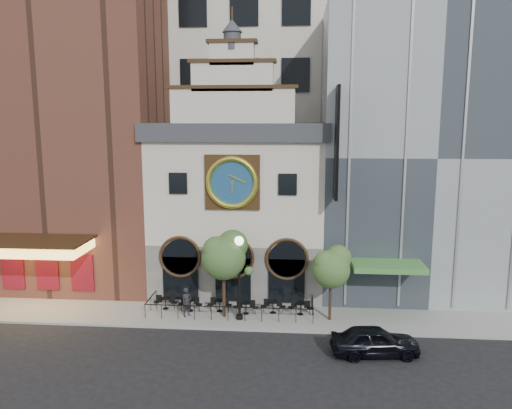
{
  "coord_description": "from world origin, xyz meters",
  "views": [
    {
      "loc": [
        4.09,
        -28.13,
        12.6
      ],
      "look_at": [
        1.38,
        6.0,
        6.74
      ],
      "focal_mm": 35.0,
      "sensor_mm": 36.0,
      "label": 1
    }
  ],
  "objects_px": {
    "bistro_3": "(246,307)",
    "car_right": "(375,341)",
    "lamppost": "(239,268)",
    "tree_right": "(332,266)",
    "pedestrian": "(187,302)",
    "tree_left": "(224,254)",
    "bistro_1": "(190,304)",
    "bistro_4": "(273,306)",
    "bistro_5": "(300,308)",
    "bistro_2": "(220,305)",
    "bistro_0": "(166,302)"
  },
  "relations": [
    {
      "from": "bistro_2",
      "to": "pedestrian",
      "type": "distance_m",
      "value": 2.23
    },
    {
      "from": "bistro_3",
      "to": "tree_left",
      "type": "distance_m",
      "value": 3.9
    },
    {
      "from": "bistro_1",
      "to": "lamppost",
      "type": "height_order",
      "value": "lamppost"
    },
    {
      "from": "bistro_2",
      "to": "car_right",
      "type": "relative_size",
      "value": 0.33
    },
    {
      "from": "bistro_5",
      "to": "bistro_2",
      "type": "bearing_deg",
      "value": 178.61
    },
    {
      "from": "pedestrian",
      "to": "tree_right",
      "type": "height_order",
      "value": "tree_right"
    },
    {
      "from": "bistro_5",
      "to": "bistro_3",
      "type": "bearing_deg",
      "value": -177.16
    },
    {
      "from": "bistro_3",
      "to": "car_right",
      "type": "bearing_deg",
      "value": -32.93
    },
    {
      "from": "bistro_2",
      "to": "tree_left",
      "type": "xyz_separation_m",
      "value": [
        0.47,
        -0.78,
        3.64
      ]
    },
    {
      "from": "bistro_4",
      "to": "pedestrian",
      "type": "relative_size",
      "value": 0.84
    },
    {
      "from": "bistro_3",
      "to": "tree_left",
      "type": "bearing_deg",
      "value": -159.87
    },
    {
      "from": "bistro_4",
      "to": "bistro_5",
      "type": "bearing_deg",
      "value": -3.99
    },
    {
      "from": "bistro_3",
      "to": "tree_left",
      "type": "relative_size",
      "value": 0.28
    },
    {
      "from": "bistro_3",
      "to": "tree_right",
      "type": "xyz_separation_m",
      "value": [
        5.4,
        -0.48,
        3.03
      ]
    },
    {
      "from": "bistro_5",
      "to": "car_right",
      "type": "distance_m",
      "value": 6.4
    },
    {
      "from": "car_right",
      "to": "lamppost",
      "type": "bearing_deg",
      "value": 56.8
    },
    {
      "from": "tree_right",
      "to": "bistro_3",
      "type": "bearing_deg",
      "value": 174.92
    },
    {
      "from": "pedestrian",
      "to": "tree_left",
      "type": "relative_size",
      "value": 0.33
    },
    {
      "from": "car_right",
      "to": "lamppost",
      "type": "distance_m",
      "value": 9.16
    },
    {
      "from": "bistro_1",
      "to": "bistro_3",
      "type": "height_order",
      "value": "same"
    },
    {
      "from": "bistro_2",
      "to": "tree_left",
      "type": "bearing_deg",
      "value": -59.15
    },
    {
      "from": "bistro_2",
      "to": "tree_left",
      "type": "relative_size",
      "value": 0.28
    },
    {
      "from": "lamppost",
      "to": "tree_right",
      "type": "bearing_deg",
      "value": 1.11
    },
    {
      "from": "bistro_0",
      "to": "tree_right",
      "type": "height_order",
      "value": "tree_right"
    },
    {
      "from": "bistro_4",
      "to": "bistro_3",
      "type": "bearing_deg",
      "value": -170.24
    },
    {
      "from": "lamppost",
      "to": "bistro_1",
      "type": "bearing_deg",
      "value": 159.19
    },
    {
      "from": "tree_left",
      "to": "bistro_4",
      "type": "bearing_deg",
      "value": 14.32
    },
    {
      "from": "bistro_4",
      "to": "tree_left",
      "type": "relative_size",
      "value": 0.28
    },
    {
      "from": "car_right",
      "to": "lamppost",
      "type": "xyz_separation_m",
      "value": [
        -7.81,
        3.97,
        2.66
      ]
    },
    {
      "from": "bistro_0",
      "to": "pedestrian",
      "type": "relative_size",
      "value": 0.84
    },
    {
      "from": "bistro_2",
      "to": "car_right",
      "type": "xyz_separation_m",
      "value": [
        9.25,
        -5.15,
        0.19
      ]
    },
    {
      "from": "bistro_4",
      "to": "tree_right",
      "type": "height_order",
      "value": "tree_right"
    },
    {
      "from": "bistro_0",
      "to": "pedestrian",
      "type": "height_order",
      "value": "pedestrian"
    },
    {
      "from": "bistro_1",
      "to": "bistro_5",
      "type": "distance_m",
      "value": 7.22
    },
    {
      "from": "bistro_3",
      "to": "car_right",
      "type": "relative_size",
      "value": 0.33
    },
    {
      "from": "bistro_1",
      "to": "bistro_5",
      "type": "relative_size",
      "value": 1.0
    },
    {
      "from": "bistro_2",
      "to": "bistro_3",
      "type": "xyz_separation_m",
      "value": [
        1.77,
        -0.3,
        0.0
      ]
    },
    {
      "from": "pedestrian",
      "to": "bistro_3",
      "type": "bearing_deg",
      "value": -36.2
    },
    {
      "from": "lamppost",
      "to": "car_right",
      "type": "bearing_deg",
      "value": -29.8
    },
    {
      "from": "bistro_2",
      "to": "bistro_3",
      "type": "bearing_deg",
      "value": -9.72
    },
    {
      "from": "bistro_1",
      "to": "lamppost",
      "type": "xyz_separation_m",
      "value": [
        3.38,
        -1.1,
        2.85
      ]
    },
    {
      "from": "tree_left",
      "to": "pedestrian",
      "type": "bearing_deg",
      "value": -175.44
    },
    {
      "from": "bistro_1",
      "to": "bistro_5",
      "type": "bearing_deg",
      "value": -0.36
    },
    {
      "from": "bistro_2",
      "to": "car_right",
      "type": "height_order",
      "value": "car_right"
    },
    {
      "from": "car_right",
      "to": "bistro_0",
      "type": "bearing_deg",
      "value": 61.45
    },
    {
      "from": "bistro_4",
      "to": "tree_right",
      "type": "relative_size",
      "value": 0.33
    },
    {
      "from": "bistro_4",
      "to": "tree_left",
      "type": "xyz_separation_m",
      "value": [
        -3.04,
        -0.78,
        3.64
      ]
    },
    {
      "from": "bistro_0",
      "to": "bistro_3",
      "type": "bearing_deg",
      "value": -4.7
    },
    {
      "from": "lamppost",
      "to": "bistro_3",
      "type": "bearing_deg",
      "value": 66.73
    },
    {
      "from": "bistro_0",
      "to": "tree_left",
      "type": "xyz_separation_m",
      "value": [
        4.11,
        -0.92,
        3.64
      ]
    }
  ]
}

